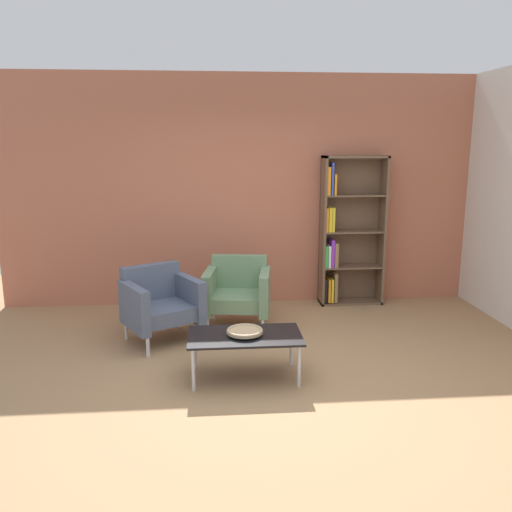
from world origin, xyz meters
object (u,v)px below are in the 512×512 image
object	(u,v)px
bookshelf_tall	(346,235)
decorative_bowl	(245,331)
coffee_table_low	(245,338)
armchair_by_bookshelf	(160,302)
armchair_near_window	(238,291)

from	to	relation	value
bookshelf_tall	decorative_bowl	bearing A→B (deg)	-123.72
bookshelf_tall	coffee_table_low	size ratio (longest dim) A/B	1.90
decorative_bowl	armchair_by_bookshelf	bearing A→B (deg)	130.15
bookshelf_tall	decorative_bowl	world-z (taller)	bookshelf_tall
bookshelf_tall	armchair_near_window	bearing A→B (deg)	-151.29
armchair_near_window	bookshelf_tall	bearing A→B (deg)	36.97
decorative_bowl	armchair_by_bookshelf	world-z (taller)	armchair_by_bookshelf
coffee_table_low	bookshelf_tall	bearing A→B (deg)	56.28
coffee_table_low	armchair_by_bookshelf	size ratio (longest dim) A/B	1.07
coffee_table_low	decorative_bowl	world-z (taller)	decorative_bowl
bookshelf_tall	coffee_table_low	bearing A→B (deg)	-123.72
bookshelf_tall	armchair_by_bookshelf	size ratio (longest dim) A/B	2.04
armchair_by_bookshelf	coffee_table_low	bearing A→B (deg)	-79.32
armchair_near_window	armchair_by_bookshelf	bearing A→B (deg)	-147.45
coffee_table_low	armchair_near_window	bearing A→B (deg)	89.79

